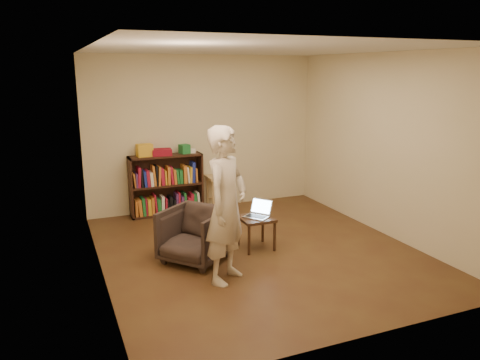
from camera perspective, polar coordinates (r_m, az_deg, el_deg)
name	(u,v)px	position (r m, az deg, el deg)	size (l,w,h in m)	color
floor	(258,251)	(6.32, 2.20, -8.60)	(4.50, 4.50, 0.00)	#452516
ceiling	(260,49)	(5.87, 2.43, 15.67)	(4.50, 4.50, 0.00)	silver
wall_back	(204,133)	(8.03, -4.44, 5.71)	(4.00, 4.00, 0.00)	beige
wall_left	(96,167)	(5.45, -17.19, 1.51)	(4.50, 4.50, 0.00)	beige
wall_right	(386,145)	(7.02, 17.34, 4.05)	(4.50, 4.50, 0.00)	beige
bookshelf	(166,188)	(7.86, -8.98, -0.98)	(1.20, 0.30, 1.00)	black
box_yellow	(145,150)	(7.64, -11.56, 3.57)	(0.24, 0.18, 0.20)	gold
red_cloth	(162,152)	(7.70, -9.53, 3.37)	(0.31, 0.23, 0.10)	maroon
box_green	(184,149)	(7.82, -6.78, 3.78)	(0.15, 0.15, 0.15)	#1F7734
box_white	(193,151)	(7.86, -5.78, 3.57)	(0.09, 0.09, 0.07)	white
stool	(219,182)	(8.04, -2.60, -0.29)	(0.40, 0.40, 0.58)	tan
armchair	(195,235)	(5.91, -5.53, -6.70)	(0.73, 0.75, 0.68)	#302420
side_table	(256,223)	(6.29, 1.99, -5.20)	(0.43, 0.43, 0.44)	#301F10
laptop	(258,212)	(6.29, 2.26, -3.97)	(0.43, 0.43, 0.22)	#B4B4B9
person	(226,205)	(5.20, -1.66, -3.10)	(0.65, 0.43, 1.78)	beige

